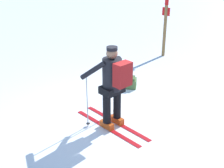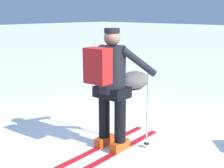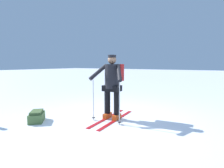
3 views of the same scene
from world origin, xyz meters
name	(u,v)px [view 1 (image 1 of 3)]	position (x,y,z in m)	size (l,w,h in m)	color
ground_plane	(112,126)	(0.00, 0.00, 0.00)	(80.00, 80.00, 0.00)	white
skier	(113,83)	(0.00, 0.02, 0.92)	(1.75, 0.90, 1.60)	red
dropped_backpack	(127,82)	(-1.18, 1.42, 0.13)	(0.55, 0.54, 0.27)	#4C6B38
trail_marker	(165,20)	(-2.21, 3.86, 1.13)	(0.24, 0.11, 1.92)	olive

